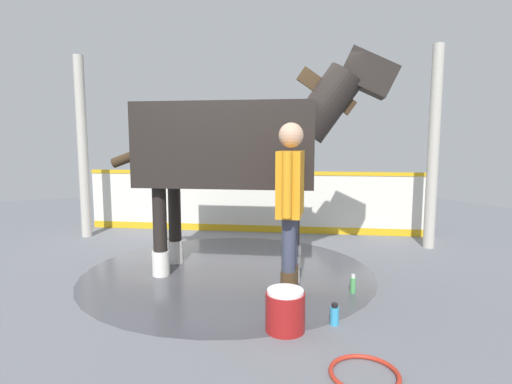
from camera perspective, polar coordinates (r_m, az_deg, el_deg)
ground_plane at (r=5.14m, az=-5.63°, el=-10.65°), size 16.00×16.00×0.02m
wet_patch at (r=4.97m, az=-3.84°, el=-11.12°), size 3.46×3.46×0.00m
barrier_wall at (r=7.01m, az=-0.22°, el=-1.69°), size 3.70×4.79×1.07m
roof_post_near at (r=6.38m, az=23.85°, el=5.65°), size 0.16×0.16×2.93m
roof_post_far at (r=7.14m, az=-23.36°, el=5.75°), size 0.16×0.16×2.93m
horse at (r=4.71m, az=-2.63°, el=6.30°), size 2.24×2.77×2.58m
handler at (r=3.82m, az=4.90°, el=-1.12°), size 0.55×0.49×1.73m
wash_bucket at (r=3.45m, az=4.16°, el=-16.39°), size 0.33×0.33×0.35m
bottle_shampoo at (r=3.64m, az=11.06°, el=-16.72°), size 0.08×0.08×0.19m
bottle_spray at (r=4.37m, az=13.58°, el=-12.63°), size 0.06×0.06×0.20m
hose_coil at (r=3.02m, az=15.12°, el=-23.59°), size 0.47×0.47×0.03m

